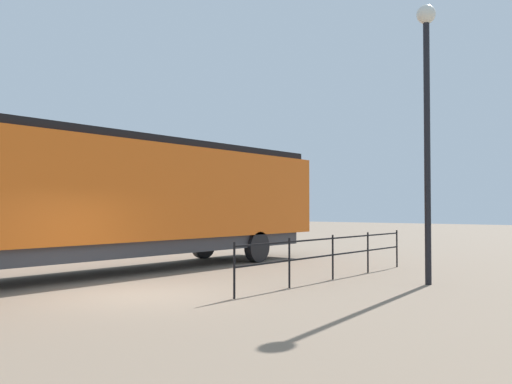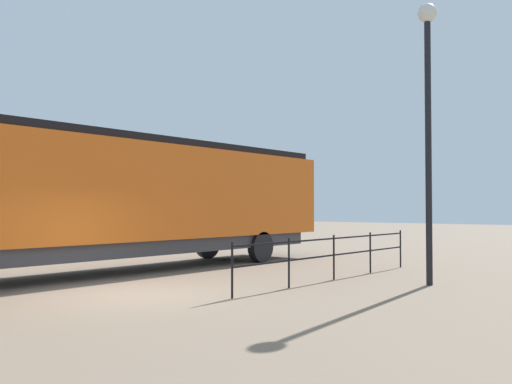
# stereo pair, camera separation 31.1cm
# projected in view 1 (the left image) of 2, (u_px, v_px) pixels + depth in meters

# --- Properties ---
(ground_plane) EXTENTS (120.00, 120.00, 0.00)m
(ground_plane) POSITION_uv_depth(u_px,v_px,m) (134.00, 295.00, 12.60)
(ground_plane) COLOR #84705B
(locomotive) EXTENTS (2.97, 17.95, 4.12)m
(locomotive) POSITION_uv_depth(u_px,v_px,m) (115.00, 196.00, 16.98)
(locomotive) COLOR orange
(locomotive) RESTS_ON ground_plane
(lamp_post) EXTENTS (0.49, 0.49, 7.20)m
(lamp_post) POSITION_uv_depth(u_px,v_px,m) (427.00, 96.00, 14.46)
(lamp_post) COLOR black
(lamp_post) RESTS_ON ground_plane
(platform_fence) EXTENTS (0.05, 8.33, 1.22)m
(platform_fence) POSITION_uv_depth(u_px,v_px,m) (333.00, 250.00, 15.37)
(platform_fence) COLOR black
(platform_fence) RESTS_ON ground_plane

